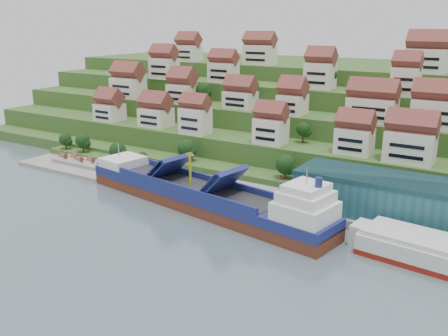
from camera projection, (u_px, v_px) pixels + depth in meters
The scene contains 11 objects.
ground at pixel (201, 210), 134.41m from camera, with size 300.00×300.00×0.00m, color slate.
quay at pixel (293, 203), 136.06m from camera, with size 180.00×14.00×2.20m, color gray.
pebble_beach at pixel (84, 166), 173.63m from camera, with size 45.00×20.00×1.00m, color gray.
hillside at pixel (337, 113), 215.48m from camera, with size 260.00×128.00×31.00m.
hillside_village at pixel (305, 96), 173.40m from camera, with size 157.65×61.87×28.48m.
hillside_trees at pixel (256, 120), 168.80m from camera, with size 142.30×60.65×31.96m.
warehouse at pixel (419, 202), 119.62m from camera, with size 60.00×15.00×10.00m, color #265C68.
flagpole at pixel (279, 187), 131.33m from camera, with size 1.28×0.16×8.00m.
beach_huts at pixel (77, 161), 173.19m from camera, with size 14.40×3.70×2.20m.
cargo_ship at pixel (207, 198), 133.36m from camera, with size 80.64×25.01×17.70m.
second_ship at pixel (441, 254), 102.76m from camera, with size 32.64×15.01×9.15m.
Camera 1 is at (72.11, -103.20, 48.78)m, focal length 40.00 mm.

